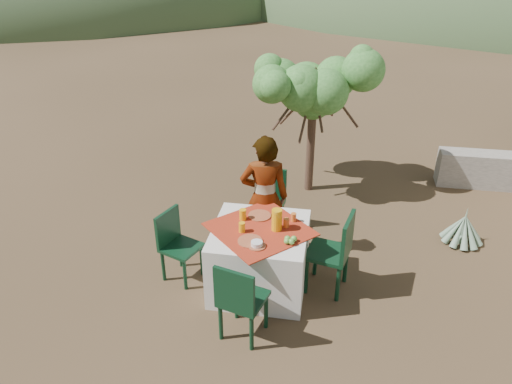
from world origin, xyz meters
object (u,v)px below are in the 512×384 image
chair_far (269,199)px  shrub_tree (318,93)px  person (264,198)px  juice_pitcher (277,220)px  chair_right (335,250)px  table (260,258)px  chair_near (240,299)px  chair_left (176,242)px  agave (463,229)px

chair_far → shrub_tree: (0.49, 1.36, 1.03)m
chair_far → shrub_tree: 1.78m
chair_far → person: person is taller
chair_far → juice_pitcher: 1.21m
chair_right → shrub_tree: (-0.39, 2.42, 0.99)m
shrub_tree → table: bearing=-99.7°
table → chair_near: size_ratio=1.45×
chair_left → chair_far: bearing=-17.6°
shrub_tree → chair_left: bearing=-119.4°
agave → table: bearing=-151.8°
chair_far → shrub_tree: shrub_tree is taller
chair_left → chair_right: chair_right is taller
table → chair_right: (0.82, 0.07, 0.15)m
person → shrub_tree: bearing=-115.2°
agave → juice_pitcher: bearing=-150.2°
agave → juice_pitcher: (-2.25, -1.29, 0.69)m
table → person: (-0.05, 0.64, 0.41)m
chair_far → chair_near: bearing=-84.5°
shrub_tree → agave: (2.00, -1.19, -1.33)m
chair_near → chair_left: chair_near is taller
chair_right → agave: 2.05m
chair_right → person: bearing=-110.1°
table → chair_right: 0.84m
chair_far → chair_near: size_ratio=0.99×
agave → person: bearing=-164.9°
table → juice_pitcher: juice_pitcher is taller
chair_left → agave: (3.40, 1.28, -0.27)m
chair_far → chair_left: (-0.90, -1.11, -0.03)m
chair_near → person: 1.51m
agave → chair_near: bearing=-139.2°
person → shrub_tree: shrub_tree is taller
chair_far → agave: 2.52m
table → chair_right: size_ratio=1.36×
shrub_tree → chair_right: bearing=-80.8°
chair_far → chair_right: size_ratio=0.92×
chair_near → person: size_ratio=0.57×
chair_near → agave: size_ratio=1.59×
chair_left → shrub_tree: size_ratio=0.43×
table → shrub_tree: (0.43, 2.49, 1.14)m
chair_far → person: bearing=-83.0°
chair_far → juice_pitcher: bearing=-72.5°
table → shrub_tree: bearing=80.3°
table → chair_far: 1.14m
table → chair_left: 0.97m
chair_near → chair_right: bearing=-118.0°
chair_right → shrub_tree: 2.64m
table → chair_far: (-0.07, 1.13, 0.11)m
chair_far → juice_pitcher: juice_pitcher is taller
chair_right → agave: (1.61, 1.23, -0.34)m
juice_pitcher → chair_far: bearing=102.4°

